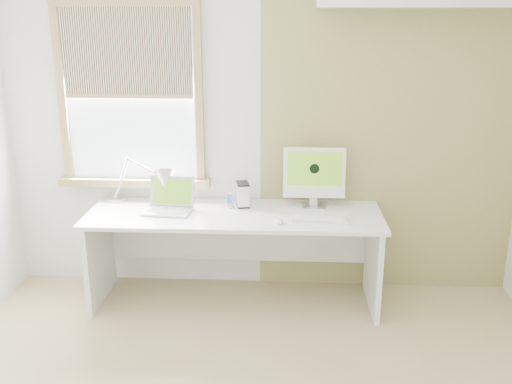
# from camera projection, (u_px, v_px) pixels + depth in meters

# --- Properties ---
(room) EXTENTS (4.04, 3.54, 2.64)m
(room) POSITION_uv_depth(u_px,v_px,m) (245.00, 197.00, 2.75)
(room) COLOR tan
(room) RESTS_ON ground
(accent_wall) EXTENTS (2.00, 0.02, 2.60)m
(accent_wall) POSITION_uv_depth(u_px,v_px,m) (391.00, 130.00, 4.36)
(accent_wall) COLOR olive
(accent_wall) RESTS_ON room
(window) EXTENTS (1.20, 0.14, 1.42)m
(window) POSITION_uv_depth(u_px,v_px,m) (130.00, 97.00, 4.36)
(window) COLOR olive
(window) RESTS_ON room
(desk) EXTENTS (2.20, 0.70, 0.73)m
(desk) POSITION_uv_depth(u_px,v_px,m) (235.00, 234.00, 4.36)
(desk) COLOR silver
(desk) RESTS_ON room
(desk_lamp) EXTENTS (0.62, 0.33, 0.36)m
(desk_lamp) POSITION_uv_depth(u_px,v_px,m) (155.00, 181.00, 4.37)
(desk_lamp) COLOR silver
(desk_lamp) RESTS_ON desk
(laptop) EXTENTS (0.38, 0.31, 0.24)m
(laptop) POSITION_uv_depth(u_px,v_px,m) (170.00, 202.00, 4.29)
(laptop) COLOR silver
(laptop) RESTS_ON desk
(phone_dock) EXTENTS (0.07, 0.07, 0.12)m
(phone_dock) POSITION_uv_depth(u_px,v_px,m) (230.00, 203.00, 4.35)
(phone_dock) COLOR silver
(phone_dock) RESTS_ON desk
(external_drive) EXTENTS (0.12, 0.16, 0.19)m
(external_drive) POSITION_uv_depth(u_px,v_px,m) (243.00, 194.00, 4.37)
(external_drive) COLOR silver
(external_drive) RESTS_ON desk
(imac) EXTENTS (0.47, 0.15, 0.46)m
(imac) POSITION_uv_depth(u_px,v_px,m) (314.00, 174.00, 4.32)
(imac) COLOR silver
(imac) RESTS_ON desk
(keyboard) EXTENTS (0.41, 0.14, 0.02)m
(keyboard) POSITION_uv_depth(u_px,v_px,m) (320.00, 219.00, 4.09)
(keyboard) COLOR white
(keyboard) RESTS_ON desk
(mouse) EXTENTS (0.09, 0.11, 0.03)m
(mouse) POSITION_uv_depth(u_px,v_px,m) (279.00, 221.00, 4.03)
(mouse) COLOR white
(mouse) RESTS_ON desk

